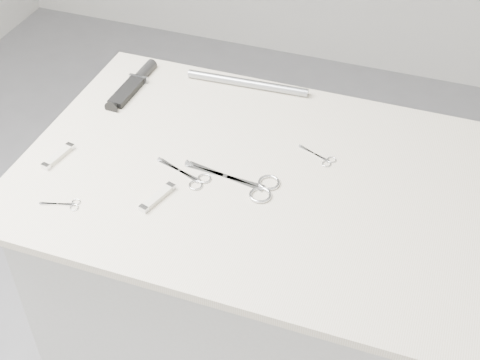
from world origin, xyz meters
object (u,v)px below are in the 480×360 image
(pocket_knife_b, at_px, (58,156))
(pocket_knife_a, at_px, (157,197))
(embroidery_scissors_b, at_px, (321,158))
(embroidery_scissors_a, at_px, (191,177))
(metal_rail, at_px, (247,83))
(sheathed_knife, at_px, (135,82))
(tiny_scissors, at_px, (66,204))
(large_shears, at_px, (250,184))
(plinth, at_px, (251,308))

(pocket_knife_b, bearing_deg, pocket_knife_a, -90.31)
(embroidery_scissors_b, bearing_deg, embroidery_scissors_a, -124.74)
(pocket_knife_b, xyz_separation_m, metal_rail, (0.30, 0.40, 0.00))
(embroidery_scissors_b, relative_size, sheathed_knife, 0.45)
(embroidery_scissors_a, distance_m, tiny_scissors, 0.26)
(large_shears, height_order, pocket_knife_a, pocket_knife_a)
(pocket_knife_b, relative_size, metal_rail, 0.30)
(large_shears, xyz_separation_m, tiny_scissors, (-0.33, -0.18, -0.00))
(large_shears, distance_m, pocket_knife_b, 0.43)
(embroidery_scissors_b, distance_m, pocket_knife_a, 0.37)
(large_shears, distance_m, metal_rail, 0.37)
(plinth, bearing_deg, metal_rail, 111.27)
(large_shears, distance_m, pocket_knife_a, 0.19)
(plinth, relative_size, embroidery_scissors_b, 9.89)
(embroidery_scissors_a, xyz_separation_m, sheathed_knife, (-0.27, 0.28, 0.01))
(embroidery_scissors_a, bearing_deg, embroidery_scissors_b, 51.74)
(embroidery_scissors_b, xyz_separation_m, metal_rail, (-0.25, 0.21, 0.01))
(embroidery_scissors_a, relative_size, metal_rail, 0.43)
(large_shears, relative_size, metal_rail, 0.68)
(pocket_knife_a, bearing_deg, plinth, -30.64)
(embroidery_scissors_b, bearing_deg, metal_rail, 161.92)
(embroidery_scissors_b, bearing_deg, plinth, -120.20)
(plinth, relative_size, large_shears, 4.30)
(plinth, relative_size, sheathed_knife, 4.44)
(large_shears, bearing_deg, embroidery_scissors_a, -164.19)
(tiny_scissors, distance_m, pocket_knife_a, 0.19)
(large_shears, xyz_separation_m, embroidery_scissors_b, (0.12, 0.14, -0.00))
(sheathed_knife, bearing_deg, pocket_knife_b, 176.16)
(embroidery_scissors_a, height_order, pocket_knife_a, pocket_knife_a)
(large_shears, distance_m, sheathed_knife, 0.47)
(tiny_scissors, bearing_deg, pocket_knife_b, 109.92)
(sheathed_knife, bearing_deg, metal_rail, -70.25)
(embroidery_scissors_b, relative_size, metal_rail, 0.29)
(embroidery_scissors_b, distance_m, tiny_scissors, 0.55)
(plinth, xyz_separation_m, tiny_scissors, (-0.33, -0.22, 0.47))
(sheathed_knife, xyz_separation_m, pocket_knife_a, (0.23, -0.37, -0.00))
(sheathed_knife, height_order, pocket_knife_b, sheathed_knife)
(pocket_knife_a, bearing_deg, pocket_knife_b, 96.31)
(large_shears, height_order, sheathed_knife, sheathed_knife)
(plinth, distance_m, tiny_scissors, 0.61)
(plinth, distance_m, pocket_knife_a, 0.52)
(plinth, distance_m, embroidery_scissors_a, 0.49)
(pocket_knife_a, height_order, pocket_knife_b, same)
(large_shears, relative_size, pocket_knife_a, 2.18)
(tiny_scissors, xyz_separation_m, pocket_knife_b, (-0.09, 0.13, 0.00))
(embroidery_scissors_a, distance_m, metal_rail, 0.37)
(plinth, height_order, tiny_scissors, tiny_scissors)
(large_shears, relative_size, pocket_knife_b, 2.26)
(large_shears, relative_size, embroidery_scissors_b, 2.30)
(metal_rail, bearing_deg, embroidery_scissors_a, -89.79)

